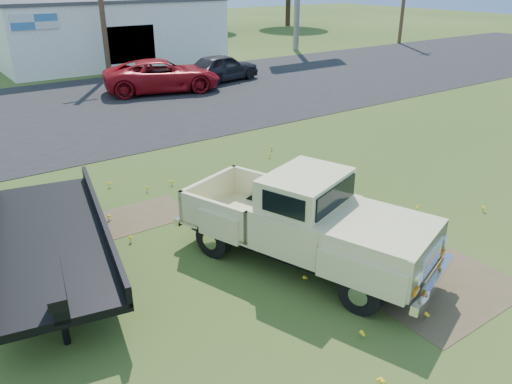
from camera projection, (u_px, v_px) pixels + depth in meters
ground at (290, 250)px, 11.15m from camera, size 140.00×140.00×0.00m
asphalt_lot at (79, 111)px, 22.33m from camera, size 90.00×14.00×0.02m
dirt_patch_a at (447, 291)px, 9.70m from camera, size 3.00×2.00×0.01m
dirt_patch_b at (142, 216)px, 12.70m from camera, size 2.20×1.60×0.01m
commercial_building at (108, 30)px, 33.61m from camera, size 14.20×8.20×4.15m
vintage_pickup_truck at (304, 220)px, 10.26m from camera, size 3.92×6.02×2.04m
flatbed_trailer at (49, 233)px, 10.03m from camera, size 3.37×6.77×1.76m
red_pickup at (162, 76)px, 25.55m from camera, size 6.40×4.23×1.63m
dark_sedan at (222, 68)px, 28.04m from camera, size 4.71×2.51×1.52m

